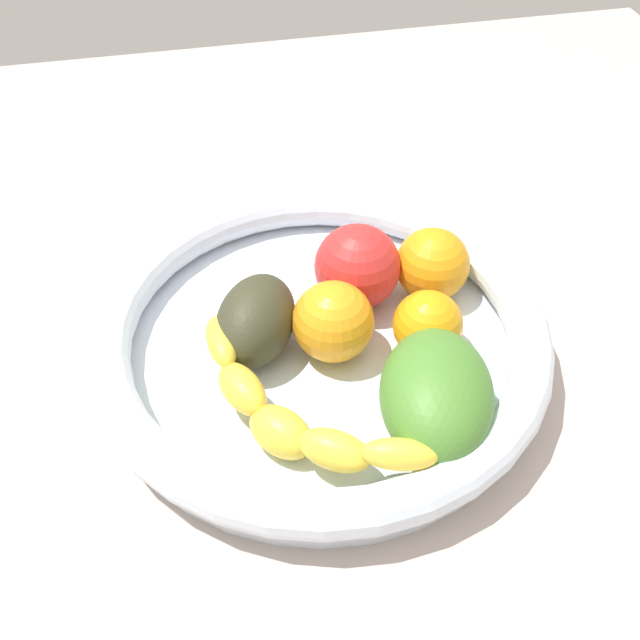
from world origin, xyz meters
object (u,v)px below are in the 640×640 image
at_px(banana_draped_left, 290,416).
at_px(orange_front, 333,322).
at_px(orange_mid_right, 428,325).
at_px(tomato_red, 357,267).
at_px(fruit_bowl, 320,339).
at_px(avocado_dark, 256,321).
at_px(mango_green, 436,394).
at_px(orange_mid_left, 432,264).

bearing_deg(banana_draped_left, orange_front, 148.15).
bearing_deg(orange_mid_right, banana_draped_left, -62.14).
distance_m(orange_front, tomato_red, 0.06).
distance_m(fruit_bowl, orange_mid_right, 0.09).
height_order(banana_draped_left, avocado_dark, avocado_dark).
distance_m(orange_mid_right, avocado_dark, 0.14).
relative_size(fruit_bowl, banana_draped_left, 2.13).
bearing_deg(avocado_dark, mango_green, 48.11).
relative_size(fruit_bowl, tomato_red, 5.06).
bearing_deg(avocado_dark, orange_mid_left, 102.55).
height_order(mango_green, tomato_red, tomato_red).
bearing_deg(orange_mid_left, mango_green, -16.86).
xyz_separation_m(fruit_bowl, mango_green, (0.09, 0.07, 0.02)).
bearing_deg(orange_front, orange_mid_right, 78.55).
bearing_deg(mango_green, orange_front, -147.33).
bearing_deg(orange_mid_left, tomato_red, -94.41).
distance_m(mango_green, avocado_dark, 0.15).
bearing_deg(orange_mid_right, fruit_bowl, -104.37).
distance_m(banana_draped_left, mango_green, 0.11).
bearing_deg(orange_front, banana_draped_left, -31.85).
bearing_deg(tomato_red, fruit_bowl, -40.67).
bearing_deg(orange_mid_right, mango_green, -13.32).
distance_m(orange_front, orange_mid_right, 0.07).
bearing_deg(avocado_dark, banana_draped_left, 5.72).
bearing_deg(banana_draped_left, orange_mid_right, 117.86).
bearing_deg(orange_front, avocado_dark, -105.05).
bearing_deg(tomato_red, orange_mid_left, 85.59).
bearing_deg(orange_mid_left, fruit_bowl, -67.43).
bearing_deg(tomato_red, orange_mid_right, 29.45).
xyz_separation_m(fruit_bowl, avocado_dark, (-0.01, -0.05, 0.02)).
xyz_separation_m(banana_draped_left, orange_mid_right, (-0.06, 0.12, 0.00)).
bearing_deg(orange_front, orange_mid_left, 117.43).
bearing_deg(avocado_dark, orange_front, 74.95).
xyz_separation_m(fruit_bowl, orange_front, (0.01, 0.01, 0.02)).
height_order(banana_draped_left, tomato_red, tomato_red).
relative_size(orange_front, orange_mid_right, 1.16).
height_order(orange_mid_left, tomato_red, tomato_red).
height_order(orange_front, mango_green, same).
relative_size(orange_mid_left, orange_mid_right, 1.13).
bearing_deg(fruit_bowl, orange_mid_left, 112.57).
height_order(orange_front, tomato_red, tomato_red).
xyz_separation_m(banana_draped_left, orange_mid_left, (-0.13, 0.15, 0.01)).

